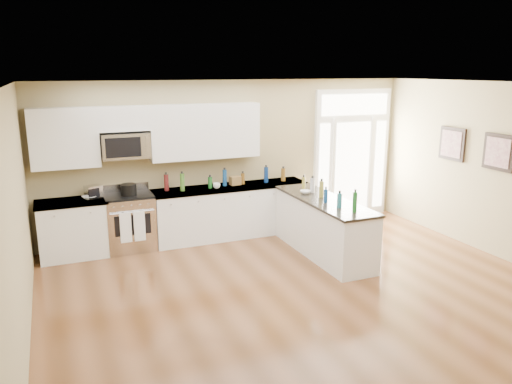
{
  "coord_description": "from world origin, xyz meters",
  "views": [
    {
      "loc": [
        -3.08,
        -4.55,
        2.98
      ],
      "look_at": [
        -0.37,
        2.0,
        1.23
      ],
      "focal_mm": 35.0,
      "sensor_mm": 36.0,
      "label": 1
    }
  ],
  "objects_px": {
    "peninsula_cabinet": "(323,229)",
    "kitchen_range": "(130,222)",
    "stockpot": "(129,189)",
    "toaster_oven": "(93,192)"
  },
  "relations": [
    {
      "from": "peninsula_cabinet",
      "to": "stockpot",
      "type": "height_order",
      "value": "stockpot"
    },
    {
      "from": "kitchen_range",
      "to": "stockpot",
      "type": "relative_size",
      "value": 4.11
    },
    {
      "from": "toaster_oven",
      "to": "peninsula_cabinet",
      "type": "bearing_deg",
      "value": -46.73
    },
    {
      "from": "peninsula_cabinet",
      "to": "kitchen_range",
      "type": "relative_size",
      "value": 2.15
    },
    {
      "from": "peninsula_cabinet",
      "to": "kitchen_range",
      "type": "bearing_deg",
      "value": 153.41
    },
    {
      "from": "stockpot",
      "to": "toaster_oven",
      "type": "bearing_deg",
      "value": 173.5
    },
    {
      "from": "peninsula_cabinet",
      "to": "stockpot",
      "type": "distance_m",
      "value": 3.28
    },
    {
      "from": "kitchen_range",
      "to": "toaster_oven",
      "type": "xyz_separation_m",
      "value": [
        -0.54,
        0.04,
        0.56
      ]
    },
    {
      "from": "kitchen_range",
      "to": "stockpot",
      "type": "height_order",
      "value": "stockpot"
    },
    {
      "from": "peninsula_cabinet",
      "to": "kitchen_range",
      "type": "distance_m",
      "value": 3.24
    }
  ]
}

